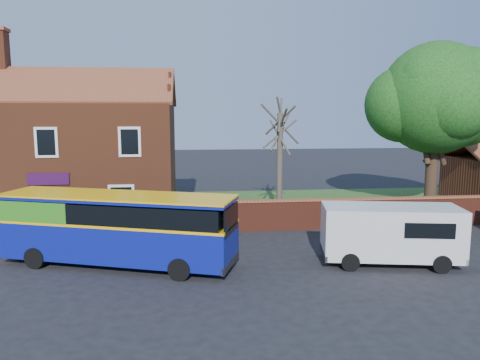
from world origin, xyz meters
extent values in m
plane|color=black|center=(0.00, 0.00, 0.00)|extent=(120.00, 120.00, 0.00)
cube|color=gray|center=(-7.00, 5.75, 0.06)|extent=(18.00, 3.50, 0.12)
cube|color=slate|center=(-7.00, 4.00, 0.07)|extent=(18.00, 0.15, 0.14)
cube|color=#426B28|center=(13.00, 13.00, 0.02)|extent=(26.00, 12.00, 0.04)
cube|color=brown|center=(-7.00, 11.50, 3.25)|extent=(12.00, 8.00, 6.50)
cube|color=brown|center=(-7.00, 9.50, 7.50)|extent=(12.30, 4.08, 2.16)
cube|color=brown|center=(-7.00, 13.50, 7.50)|extent=(12.30, 4.08, 2.16)
cube|color=black|center=(-7.00, 7.47, 4.60)|extent=(1.10, 0.06, 1.50)
cube|color=#4C0F19|center=(-7.00, 7.45, 1.10)|extent=(0.95, 0.04, 2.10)
cube|color=silver|center=(-7.00, 7.47, 1.15)|extent=(1.20, 0.06, 2.30)
cube|color=#300B34|center=(-7.00, 7.44, 2.80)|extent=(2.00, 0.06, 0.60)
cube|color=maroon|center=(13.00, 7.00, 0.75)|extent=(22.00, 0.30, 1.50)
cube|color=brown|center=(13.00, 7.00, 1.55)|extent=(22.00, 0.38, 0.10)
cube|color=#0C178E|center=(-2.94, 2.18, 1.07)|extent=(9.59, 5.28, 1.48)
cube|color=#FDB80D|center=(-2.94, 2.18, 1.81)|extent=(9.61, 5.30, 0.10)
cube|color=black|center=(-2.94, 2.18, 2.26)|extent=(9.24, 5.17, 0.74)
cube|color=#358C1E|center=(-5.85, 3.19, 2.26)|extent=(3.78, 3.29, 0.79)
cube|color=#0C178E|center=(-2.94, 2.18, 2.75)|extent=(9.59, 5.28, 0.14)
cube|color=#FDB80D|center=(-2.94, 2.18, 2.83)|extent=(9.64, 5.33, 0.06)
cylinder|color=black|center=(-6.12, 2.14, 0.42)|extent=(0.89, 0.54, 0.84)
cylinder|color=black|center=(-5.40, 4.19, 0.42)|extent=(0.89, 0.54, 0.84)
cylinder|color=black|center=(-0.48, 0.17, 0.42)|extent=(0.89, 0.54, 0.84)
cylinder|color=black|center=(0.24, 2.22, 0.42)|extent=(0.89, 0.54, 0.84)
cube|color=silver|center=(7.91, 1.16, 1.34)|extent=(5.65, 3.08, 2.03)
cube|color=black|center=(10.27, 0.71, 1.66)|extent=(0.41, 1.80, 0.80)
cube|color=black|center=(10.50, 0.67, 0.43)|extent=(0.49, 2.12, 0.26)
cylinder|color=black|center=(6.04, 0.48, 0.35)|extent=(0.73, 0.35, 0.71)
cylinder|color=black|center=(6.41, 2.46, 0.35)|extent=(0.73, 0.35, 0.71)
cylinder|color=black|center=(9.40, -0.15, 0.35)|extent=(0.73, 0.35, 0.71)
cylinder|color=black|center=(9.77, 1.83, 0.35)|extent=(0.73, 0.35, 0.71)
cylinder|color=black|center=(14.58, 10.41, 2.11)|extent=(0.73, 0.73, 4.23)
sphere|color=#327725|center=(14.58, 10.41, 6.89)|extent=(6.61, 6.61, 6.61)
sphere|color=#327725|center=(16.51, 10.78, 6.34)|extent=(4.78, 4.78, 4.78)
sphere|color=#327725|center=(12.83, 10.96, 6.52)|extent=(4.59, 4.59, 4.59)
cylinder|color=#4C4238|center=(5.18, 10.38, 3.01)|extent=(0.34, 0.34, 6.02)
cylinder|color=#4C4238|center=(5.18, 10.38, 5.16)|extent=(0.35, 2.93, 2.36)
cylinder|color=#4C4238|center=(5.18, 10.38, 4.94)|extent=(1.53, 2.17, 2.16)
cylinder|color=#4C4238|center=(5.18, 10.38, 5.37)|extent=(2.46, 1.13, 2.40)
camera|label=1|loc=(-0.09, -16.28, 6.07)|focal=35.00mm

